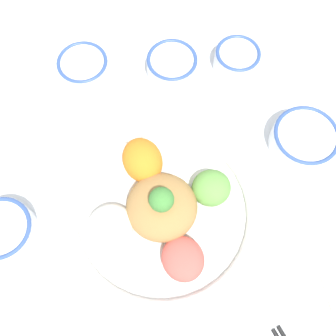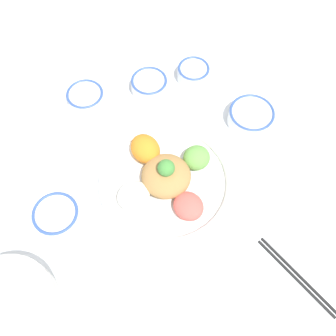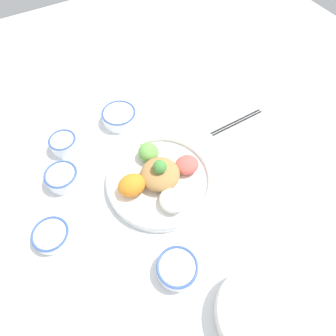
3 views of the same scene
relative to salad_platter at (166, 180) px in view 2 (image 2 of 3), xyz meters
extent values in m
plane|color=white|center=(0.03, -0.01, -0.03)|extent=(2.40, 2.40, 0.00)
cylinder|color=white|center=(0.00, 0.00, -0.02)|extent=(0.33, 0.33, 0.02)
torus|color=white|center=(0.00, 0.00, 0.00)|extent=(0.33, 0.33, 0.02)
ellipsoid|color=#6BAD4C|center=(-0.09, 0.01, 0.02)|extent=(0.07, 0.07, 0.05)
ellipsoid|color=orange|center=(-0.01, -0.09, 0.02)|extent=(0.07, 0.09, 0.06)
ellipsoid|color=white|center=(0.09, -0.01, 0.02)|extent=(0.08, 0.08, 0.04)
ellipsoid|color=#E55B51|center=(0.01, 0.09, 0.01)|extent=(0.07, 0.08, 0.04)
ellipsoid|color=#AD7F47|center=(0.00, 0.00, 0.02)|extent=(0.12, 0.12, 0.06)
sphere|color=#478E3D|center=(0.00, 0.00, 0.06)|extent=(0.04, 0.04, 0.04)
cylinder|color=white|center=(-0.27, -0.21, 0.00)|extent=(0.09, 0.09, 0.04)
torus|color=#38569E|center=(-0.27, -0.21, 0.02)|extent=(0.09, 0.09, 0.01)
cylinder|color=#DBB251|center=(-0.27, -0.21, 0.01)|extent=(0.07, 0.07, 0.00)
cylinder|color=white|center=(0.01, -0.34, -0.01)|extent=(0.10, 0.10, 0.03)
torus|color=#38569E|center=(0.01, -0.34, 0.00)|extent=(0.10, 0.10, 0.01)
cylinder|color=maroon|center=(0.01, -0.34, 0.00)|extent=(0.08, 0.08, 0.00)
cylinder|color=white|center=(-0.15, -0.26, -0.01)|extent=(0.10, 0.10, 0.04)
torus|color=#38569E|center=(-0.15, -0.26, 0.02)|extent=(0.10, 0.10, 0.01)
cylinder|color=#DBB251|center=(-0.15, -0.26, 0.01)|extent=(0.08, 0.08, 0.00)
cylinder|color=white|center=(0.25, -0.09, -0.01)|extent=(0.11, 0.11, 0.04)
torus|color=#38569E|center=(0.25, -0.09, 0.01)|extent=(0.11, 0.11, 0.01)
cylinder|color=#DBB251|center=(0.25, -0.09, 0.01)|extent=(0.09, 0.09, 0.00)
cylinder|color=white|center=(-0.29, 0.00, -0.01)|extent=(0.12, 0.12, 0.04)
torus|color=#38569E|center=(-0.29, 0.00, 0.01)|extent=(0.12, 0.12, 0.01)
cylinder|color=#DBB251|center=(-0.29, 0.00, 0.01)|extent=(0.10, 0.10, 0.00)
cylinder|color=silver|center=(0.44, 0.03, 0.01)|extent=(0.21, 0.21, 0.07)
ellipsoid|color=#B27F47|center=(0.44, 0.03, 0.03)|extent=(0.18, 0.18, 0.02)
cylinder|color=black|center=(-0.09, 0.36, -0.02)|extent=(0.01, 0.22, 0.01)
cylinder|color=black|center=(-0.08, 0.36, -0.02)|extent=(0.01, 0.22, 0.01)
cube|color=beige|center=(0.25, 0.18, -0.02)|extent=(0.04, 0.07, 0.01)
ellipsoid|color=beige|center=(0.22, 0.13, -0.02)|extent=(0.05, 0.06, 0.01)
cube|color=beige|center=(-0.18, 0.24, -0.02)|extent=(0.04, 0.09, 0.01)
ellipsoid|color=beige|center=(-0.20, 0.18, -0.02)|extent=(0.05, 0.05, 0.01)
camera|label=1|loc=(0.07, 0.17, 0.64)|focal=42.00mm
camera|label=2|loc=(0.26, 0.33, 0.84)|focal=42.00mm
camera|label=3|loc=(0.38, -0.19, 0.73)|focal=30.00mm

